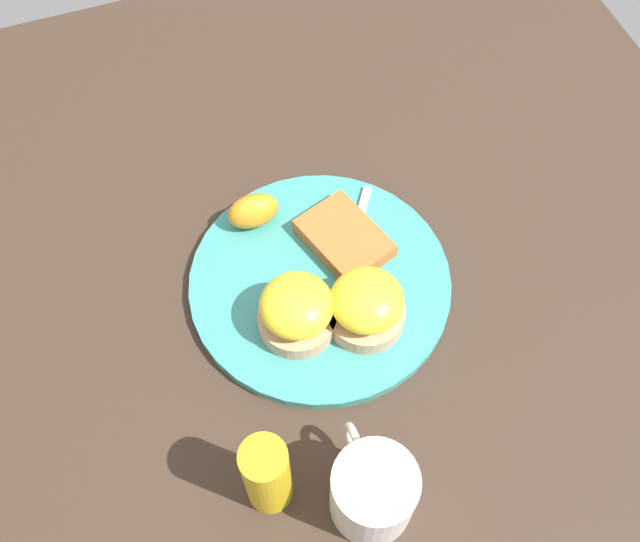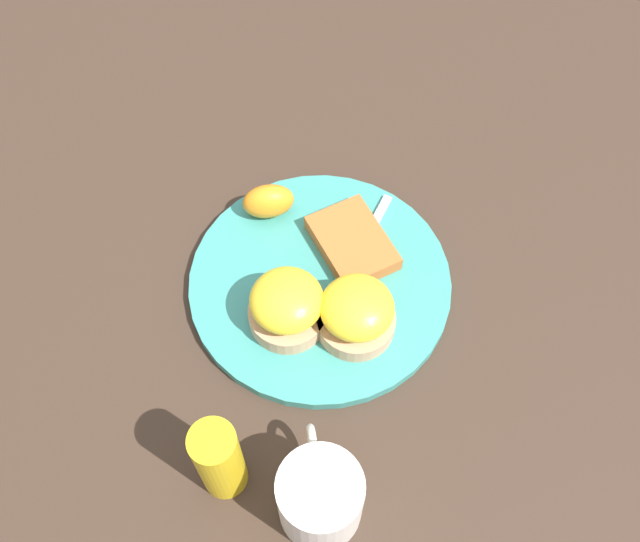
{
  "view_description": "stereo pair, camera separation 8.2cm",
  "coord_description": "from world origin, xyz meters",
  "px_view_note": "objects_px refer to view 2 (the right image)",
  "views": [
    {
      "loc": [
        -0.39,
        0.14,
        0.75
      ],
      "look_at": [
        0.0,
        0.0,
        0.03
      ],
      "focal_mm": 42.0,
      "sensor_mm": 36.0,
      "label": 1
    },
    {
      "loc": [
        -0.41,
        0.06,
        0.75
      ],
      "look_at": [
        0.0,
        0.0,
        0.03
      ],
      "focal_mm": 42.0,
      "sensor_mm": 36.0,
      "label": 2
    }
  ],
  "objects_px": {
    "hashbrown_patty": "(352,243)",
    "fork": "(351,268)",
    "orange_wedge": "(268,201)",
    "condiment_bottle": "(219,460)",
    "cup": "(320,497)",
    "sandwich_benedict_right": "(357,313)",
    "sandwich_benedict_left": "(287,306)"
  },
  "relations": [
    {
      "from": "hashbrown_patty",
      "to": "fork",
      "type": "bearing_deg",
      "value": 166.62
    },
    {
      "from": "hashbrown_patty",
      "to": "orange_wedge",
      "type": "height_order",
      "value": "orange_wedge"
    },
    {
      "from": "hashbrown_patty",
      "to": "fork",
      "type": "height_order",
      "value": "hashbrown_patty"
    },
    {
      "from": "condiment_bottle",
      "to": "cup",
      "type": "bearing_deg",
      "value": -116.2
    },
    {
      "from": "sandwich_benedict_right",
      "to": "condiment_bottle",
      "type": "height_order",
      "value": "condiment_bottle"
    },
    {
      "from": "sandwich_benedict_right",
      "to": "hashbrown_patty",
      "type": "bearing_deg",
      "value": -7.68
    },
    {
      "from": "fork",
      "to": "condiment_bottle",
      "type": "relative_size",
      "value": 1.42
    },
    {
      "from": "sandwich_benedict_left",
      "to": "fork",
      "type": "bearing_deg",
      "value": -55.77
    },
    {
      "from": "fork",
      "to": "hashbrown_patty",
      "type": "bearing_deg",
      "value": -13.38
    },
    {
      "from": "sandwich_benedict_left",
      "to": "hashbrown_patty",
      "type": "xyz_separation_m",
      "value": [
        0.08,
        -0.08,
        -0.02
      ]
    },
    {
      "from": "cup",
      "to": "condiment_bottle",
      "type": "bearing_deg",
      "value": 63.8
    },
    {
      "from": "sandwich_benedict_left",
      "to": "condiment_bottle",
      "type": "height_order",
      "value": "condiment_bottle"
    },
    {
      "from": "orange_wedge",
      "to": "fork",
      "type": "distance_m",
      "value": 0.12
    },
    {
      "from": "sandwich_benedict_right",
      "to": "cup",
      "type": "distance_m",
      "value": 0.19
    },
    {
      "from": "orange_wedge",
      "to": "fork",
      "type": "xyz_separation_m",
      "value": [
        -0.09,
        -0.08,
        -0.02
      ]
    },
    {
      "from": "hashbrown_patty",
      "to": "cup",
      "type": "distance_m",
      "value": 0.29
    },
    {
      "from": "orange_wedge",
      "to": "condiment_bottle",
      "type": "bearing_deg",
      "value": 165.49
    },
    {
      "from": "fork",
      "to": "condiment_bottle",
      "type": "xyz_separation_m",
      "value": [
        -0.21,
        0.16,
        0.04
      ]
    },
    {
      "from": "orange_wedge",
      "to": "cup",
      "type": "relative_size",
      "value": 0.55
    },
    {
      "from": "hashbrown_patty",
      "to": "condiment_bottle",
      "type": "distance_m",
      "value": 0.29
    },
    {
      "from": "orange_wedge",
      "to": "cup",
      "type": "height_order",
      "value": "cup"
    },
    {
      "from": "cup",
      "to": "sandwich_benedict_right",
      "type": "bearing_deg",
      "value": -19.84
    },
    {
      "from": "cup",
      "to": "condiment_bottle",
      "type": "distance_m",
      "value": 0.1
    },
    {
      "from": "orange_wedge",
      "to": "fork",
      "type": "bearing_deg",
      "value": -137.93
    },
    {
      "from": "sandwich_benedict_left",
      "to": "sandwich_benedict_right",
      "type": "bearing_deg",
      "value": -105.12
    },
    {
      "from": "sandwich_benedict_right",
      "to": "hashbrown_patty",
      "type": "relative_size",
      "value": 0.84
    },
    {
      "from": "fork",
      "to": "condiment_bottle",
      "type": "bearing_deg",
      "value": 142.73
    },
    {
      "from": "sandwich_benedict_left",
      "to": "sandwich_benedict_right",
      "type": "relative_size",
      "value": 1.0
    },
    {
      "from": "cup",
      "to": "sandwich_benedict_left",
      "type": "bearing_deg",
      "value": 1.55
    },
    {
      "from": "sandwich_benedict_right",
      "to": "hashbrown_patty",
      "type": "height_order",
      "value": "sandwich_benedict_right"
    },
    {
      "from": "sandwich_benedict_left",
      "to": "orange_wedge",
      "type": "relative_size",
      "value": 1.42
    },
    {
      "from": "sandwich_benedict_right",
      "to": "cup",
      "type": "xyz_separation_m",
      "value": [
        -0.18,
        0.07,
        -0.0
      ]
    }
  ]
}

